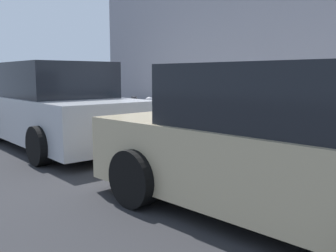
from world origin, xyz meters
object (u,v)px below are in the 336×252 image
object	(u,v)px
suitcase_red_5	(236,126)
bollard_post	(134,110)
suitcase_navy_9	(175,113)
suitcase_olive_6	(217,124)
suitcase_maroon_3	(282,125)
parked_car_beige_0	(287,147)
suitcase_navy_2	(310,133)
suitcase_silver_4	(255,128)
suitcase_teal_7	(202,123)
fire_hydrant	(149,111)
parked_car_silver_1	(55,108)
suitcase_black_8	(185,118)

from	to	relation	value
suitcase_red_5	bollard_post	distance (m)	3.29
suitcase_navy_9	suitcase_olive_6	bearing A→B (deg)	175.06
suitcase_maroon_3	parked_car_beige_0	distance (m)	3.26
suitcase_navy_9	suitcase_navy_2	bearing A→B (deg)	-179.90
suitcase_silver_4	bollard_post	distance (m)	3.78
suitcase_red_5	suitcase_teal_7	bearing A→B (deg)	-0.49
suitcase_teal_7	bollard_post	world-z (taller)	suitcase_teal_7
suitcase_teal_7	suitcase_navy_9	world-z (taller)	suitcase_navy_9
suitcase_maroon_3	bollard_post	bearing A→B (deg)	2.06
fire_hydrant	suitcase_maroon_3	bearing A→B (deg)	-179.93
bollard_post	suitcase_olive_6	bearing A→B (deg)	-178.23
suitcase_teal_7	parked_car_beige_0	world-z (taller)	parked_car_beige_0
suitcase_silver_4	suitcase_red_5	bearing A→B (deg)	-4.36
suitcase_maroon_3	suitcase_olive_6	world-z (taller)	suitcase_maroon_3
parked_car_beige_0	suitcase_navy_2	bearing A→B (deg)	-66.46
suitcase_teal_7	bollard_post	size ratio (longest dim) A/B	1.08
suitcase_silver_4	suitcase_olive_6	size ratio (longest dim) A/B	1.07
suitcase_maroon_3	parked_car_beige_0	size ratio (longest dim) A/B	0.24
suitcase_olive_6	fire_hydrant	size ratio (longest dim) A/B	0.83
suitcase_navy_2	parked_car_silver_1	size ratio (longest dim) A/B	0.19
parked_car_silver_1	parked_car_beige_0	bearing A→B (deg)	-180.00
suitcase_maroon_3	parked_car_beige_0	xyz separation A→B (m)	(-1.75, 2.74, 0.20)
suitcase_maroon_3	suitcase_teal_7	distance (m)	1.97
suitcase_navy_2	suitcase_olive_6	bearing A→B (deg)	3.74
suitcase_red_5	bollard_post	xyz separation A→B (m)	(3.29, 0.11, 0.09)
suitcase_maroon_3	parked_car_silver_1	size ratio (longest dim) A/B	0.22
suitcase_olive_6	bollard_post	xyz separation A→B (m)	(2.80, 0.09, 0.09)
fire_hydrant	suitcase_navy_9	bearing A→B (deg)	-176.07
suitcase_red_5	suitcase_navy_2	bearing A→B (deg)	-175.96
suitcase_maroon_3	suitcase_black_8	size ratio (longest dim) A/B	1.47
bollard_post	suitcase_maroon_3	bearing A→B (deg)	-177.94
suitcase_navy_2	suitcase_navy_9	xyz separation A→B (m)	(3.46, 0.01, 0.09)
parked_car_silver_1	suitcase_teal_7	bearing A→B (deg)	-119.22
suitcase_navy_2	parked_car_beige_0	size ratio (longest dim) A/B	0.21
suitcase_red_5	fire_hydrant	distance (m)	2.84
suitcase_silver_4	suitcase_teal_7	distance (m)	1.45
suitcase_silver_4	suitcase_red_5	world-z (taller)	suitcase_red_5
suitcase_silver_4	suitcase_black_8	xyz separation A→B (m)	(1.93, 0.00, 0.02)
suitcase_silver_4	parked_car_beige_0	bearing A→B (deg)	130.40
suitcase_black_8	suitcase_navy_2	bearing A→B (deg)	-177.16
suitcase_maroon_3	fire_hydrant	world-z (taller)	suitcase_maroon_3
suitcase_navy_9	parked_car_silver_1	world-z (taller)	parked_car_silver_1
suitcase_navy_2	fire_hydrant	world-z (taller)	suitcase_navy_2
bollard_post	parked_car_beige_0	xyz separation A→B (m)	(-6.04, 2.59, 0.22)
bollard_post	suitcase_navy_2	bearing A→B (deg)	-177.41
suitcase_black_8	suitcase_navy_9	world-z (taller)	suitcase_navy_9
fire_hydrant	parked_car_silver_1	xyz separation A→B (m)	(-0.37, 2.74, 0.26)
fire_hydrant	parked_car_beige_0	xyz separation A→B (m)	(-5.59, 2.74, 0.20)
suitcase_olive_6	suitcase_red_5	bearing A→B (deg)	-177.21
suitcase_navy_9	suitcase_black_8	bearing A→B (deg)	163.88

